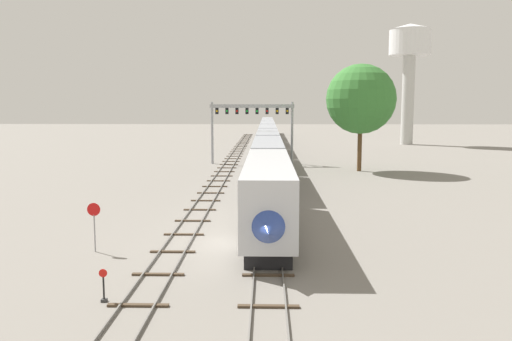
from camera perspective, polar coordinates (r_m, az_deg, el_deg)
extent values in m
plane|color=gray|center=(31.87, -2.29, -8.09)|extent=(400.00, 400.00, 0.00)
cube|color=slate|center=(91.06, 0.83, 1.98)|extent=(0.07, 200.00, 0.16)
cube|color=slate|center=(91.06, 1.74, 1.98)|extent=(0.07, 200.00, 0.16)
cube|color=#473828|center=(22.31, 1.39, -14.81)|extent=(2.60, 0.24, 0.10)
cube|color=#473828|center=(26.06, 1.37, -11.51)|extent=(2.60, 0.24, 0.10)
cube|color=#473828|center=(29.88, 1.35, -9.04)|extent=(2.60, 0.24, 0.10)
cube|color=#473828|center=(33.73, 1.34, -7.13)|extent=(2.60, 0.24, 0.10)
cube|color=#473828|center=(37.62, 1.33, -5.62)|extent=(2.60, 0.24, 0.10)
cube|color=#473828|center=(41.53, 1.32, -4.39)|extent=(2.60, 0.24, 0.10)
cube|color=#473828|center=(45.46, 1.32, -3.38)|extent=(2.60, 0.24, 0.10)
cube|color=#473828|center=(49.39, 1.31, -2.52)|extent=(2.60, 0.24, 0.10)
cube|color=#473828|center=(53.34, 1.31, -1.79)|extent=(2.60, 0.24, 0.10)
cube|color=#473828|center=(57.29, 1.30, -1.16)|extent=(2.60, 0.24, 0.10)
cube|color=#473828|center=(61.25, 1.30, -0.62)|extent=(2.60, 0.24, 0.10)
cube|color=#473828|center=(65.22, 1.30, -0.14)|extent=(2.60, 0.24, 0.10)
cube|color=#473828|center=(69.19, 1.29, 0.29)|extent=(2.60, 0.24, 0.10)
cube|color=#473828|center=(73.16, 1.29, 0.67)|extent=(2.60, 0.24, 0.10)
cube|color=#473828|center=(77.13, 1.29, 1.01)|extent=(2.60, 0.24, 0.10)
cube|color=#473828|center=(81.11, 1.29, 1.31)|extent=(2.60, 0.24, 0.10)
cube|color=#473828|center=(85.09, 1.29, 1.59)|extent=(2.60, 0.24, 0.10)
cube|color=#473828|center=(89.07, 1.28, 1.85)|extent=(2.60, 0.24, 0.10)
cube|color=#473828|center=(93.05, 1.28, 2.08)|extent=(2.60, 0.24, 0.10)
cube|color=#473828|center=(97.04, 1.28, 2.29)|extent=(2.60, 0.24, 0.10)
cube|color=#473828|center=(101.03, 1.28, 2.49)|extent=(2.60, 0.24, 0.10)
cube|color=#473828|center=(105.01, 1.28, 2.67)|extent=(2.60, 0.24, 0.10)
cube|color=#473828|center=(109.00, 1.28, 2.83)|extent=(2.60, 0.24, 0.10)
cube|color=#473828|center=(112.99, 1.28, 2.99)|extent=(2.60, 0.24, 0.10)
cube|color=#473828|center=(116.98, 1.28, 3.14)|extent=(2.60, 0.24, 0.10)
cube|color=#473828|center=(120.97, 1.28, 3.27)|extent=(2.60, 0.24, 0.10)
cube|color=#473828|center=(124.96, 1.27, 3.40)|extent=(2.60, 0.24, 0.10)
cube|color=#473828|center=(128.95, 1.27, 3.52)|extent=(2.60, 0.24, 0.10)
cube|color=#473828|center=(132.94, 1.27, 3.63)|extent=(2.60, 0.24, 0.10)
cube|color=#473828|center=(136.93, 1.27, 3.73)|extent=(2.60, 0.24, 0.10)
cube|color=#473828|center=(140.93, 1.27, 3.83)|extent=(2.60, 0.24, 0.10)
cube|color=#473828|center=(144.92, 1.27, 3.93)|extent=(2.60, 0.24, 0.10)
cube|color=#473828|center=(148.91, 1.27, 4.02)|extent=(2.60, 0.24, 0.10)
cube|color=#473828|center=(152.91, 1.27, 4.10)|extent=(2.60, 0.24, 0.10)
cube|color=#473828|center=(156.90, 1.27, 4.18)|extent=(2.60, 0.24, 0.10)
cube|color=#473828|center=(160.90, 1.27, 4.26)|extent=(2.60, 0.24, 0.10)
cube|color=#473828|center=(164.89, 1.27, 4.33)|extent=(2.60, 0.24, 0.10)
cube|color=#473828|center=(168.89, 1.27, 4.40)|extent=(2.60, 0.24, 0.10)
cube|color=#473828|center=(172.88, 1.27, 4.46)|extent=(2.60, 0.24, 0.10)
cube|color=#473828|center=(176.88, 1.27, 4.53)|extent=(2.60, 0.24, 0.10)
cube|color=#473828|center=(180.87, 1.27, 4.59)|extent=(2.60, 0.24, 0.10)
cube|color=#473828|center=(184.87, 1.27, 4.64)|extent=(2.60, 0.24, 0.10)
cube|color=#473828|center=(188.86, 1.27, 4.70)|extent=(2.60, 0.24, 0.10)
cube|color=slate|center=(71.43, -3.70, 0.52)|extent=(0.07, 160.00, 0.16)
cube|color=slate|center=(71.32, -2.55, 0.52)|extent=(0.07, 160.00, 0.16)
cube|color=#473828|center=(22.96, -12.92, -14.34)|extent=(2.60, 0.24, 0.10)
cube|color=#473828|center=(26.62, -10.79, -11.23)|extent=(2.60, 0.24, 0.10)
cube|color=#473828|center=(30.36, -9.21, -8.86)|extent=(2.60, 0.24, 0.10)
cube|color=#473828|center=(34.17, -7.99, -7.02)|extent=(2.60, 0.24, 0.10)
cube|color=#473828|center=(38.01, -7.03, -5.54)|extent=(2.60, 0.24, 0.10)
cube|color=#473828|center=(41.88, -6.24, -4.34)|extent=(2.60, 0.24, 0.10)
cube|color=#473828|center=(45.78, -5.60, -3.33)|extent=(2.60, 0.24, 0.10)
cube|color=#473828|center=(49.69, -5.05, -2.49)|extent=(2.60, 0.24, 0.10)
cube|color=#473828|center=(53.61, -4.58, -1.77)|extent=(2.60, 0.24, 0.10)
cube|color=#473828|center=(57.55, -4.18, -1.14)|extent=(2.60, 0.24, 0.10)
cube|color=#473828|center=(61.49, -3.83, -0.60)|extent=(2.60, 0.24, 0.10)
cube|color=#473828|center=(65.44, -3.52, -0.12)|extent=(2.60, 0.24, 0.10)
cube|color=#473828|center=(69.40, -3.25, 0.30)|extent=(2.60, 0.24, 0.10)
cube|color=#473828|center=(73.36, -3.01, 0.68)|extent=(2.60, 0.24, 0.10)
cube|color=#473828|center=(77.32, -2.79, 1.02)|extent=(2.60, 0.24, 0.10)
cube|color=#473828|center=(81.29, -2.59, 1.32)|extent=(2.60, 0.24, 0.10)
cube|color=#473828|center=(85.26, -2.41, 1.60)|extent=(2.60, 0.24, 0.10)
cube|color=#473828|center=(89.24, -2.25, 1.85)|extent=(2.60, 0.24, 0.10)
cube|color=#473828|center=(93.21, -2.10, 2.08)|extent=(2.60, 0.24, 0.10)
cube|color=#473828|center=(97.19, -1.97, 2.29)|extent=(2.60, 0.24, 0.10)
cube|color=#473828|center=(101.17, -1.84, 2.49)|extent=(2.60, 0.24, 0.10)
cube|color=#473828|center=(105.15, -1.72, 2.67)|extent=(2.60, 0.24, 0.10)
cube|color=#473828|center=(109.13, -1.61, 2.84)|extent=(2.60, 0.24, 0.10)
cube|color=#473828|center=(113.12, -1.51, 2.99)|extent=(2.60, 0.24, 0.10)
cube|color=#473828|center=(117.10, -1.42, 3.14)|extent=(2.60, 0.24, 0.10)
cube|color=#473828|center=(121.09, -1.33, 3.27)|extent=(2.60, 0.24, 0.10)
cube|color=#473828|center=(125.08, -1.25, 3.40)|extent=(2.60, 0.24, 0.10)
cube|color=#473828|center=(129.06, -1.17, 3.52)|extent=(2.60, 0.24, 0.10)
cube|color=#473828|center=(133.05, -1.10, 3.63)|extent=(2.60, 0.24, 0.10)
cube|color=#473828|center=(137.04, -1.03, 3.74)|extent=(2.60, 0.24, 0.10)
cube|color=#473828|center=(141.03, -0.97, 3.84)|extent=(2.60, 0.24, 0.10)
cube|color=#473828|center=(145.02, -0.91, 3.93)|extent=(2.60, 0.24, 0.10)
cube|color=#473828|center=(149.01, -0.85, 4.02)|extent=(2.60, 0.24, 0.10)
cube|color=silver|center=(34.20, 1.35, -2.06)|extent=(3.00, 18.15, 3.80)
cone|color=#2D479E|center=(25.18, 1.39, -6.37)|extent=(2.88, 2.60, 2.88)
cube|color=black|center=(26.25, 1.39, -2.38)|extent=(3.04, 1.80, 1.10)
cube|color=black|center=(34.67, 1.34, -5.97)|extent=(2.52, 16.33, 1.00)
cube|color=#9EA3AD|center=(53.19, 1.32, 1.28)|extent=(3.00, 18.15, 3.80)
cube|color=black|center=(53.15, 1.32, 1.71)|extent=(3.04, 16.70, 0.90)
cube|color=black|center=(53.49, 1.31, -1.28)|extent=(2.52, 16.33, 1.00)
cube|color=#9EA3AD|center=(72.26, 1.30, 2.86)|extent=(3.00, 18.15, 3.80)
cube|color=black|center=(72.23, 1.30, 3.17)|extent=(3.04, 16.70, 0.90)
cube|color=black|center=(72.48, 1.29, 0.96)|extent=(2.52, 16.33, 1.00)
cube|color=#9EA3AD|center=(91.36, 1.29, 3.77)|extent=(3.00, 18.15, 3.80)
cube|color=black|center=(91.34, 1.29, 4.02)|extent=(3.04, 16.70, 0.90)
cube|color=black|center=(91.54, 1.28, 2.27)|extent=(2.52, 16.33, 1.00)
cube|color=#9EA3AD|center=(110.48, 1.28, 4.37)|extent=(3.00, 18.15, 3.80)
cube|color=black|center=(110.46, 1.28, 4.58)|extent=(3.04, 16.70, 0.90)
cube|color=black|center=(110.62, 1.28, 3.13)|extent=(2.52, 16.33, 1.00)
cube|color=#9EA3AD|center=(129.60, 1.28, 4.80)|extent=(3.00, 18.15, 3.80)
cube|color=black|center=(129.59, 1.28, 4.97)|extent=(3.04, 16.70, 0.90)
cube|color=black|center=(129.73, 1.27, 3.74)|extent=(2.52, 16.33, 1.00)
cube|color=#9EA3AD|center=(148.74, 1.27, 5.11)|extent=(3.00, 18.15, 3.80)
cube|color=black|center=(148.72, 1.27, 5.27)|extent=(3.04, 16.70, 0.90)
cube|color=black|center=(148.84, 1.27, 4.19)|extent=(2.52, 16.33, 1.00)
cylinder|color=#999BA0|center=(74.52, -4.88, 4.16)|extent=(0.36, 0.36, 8.90)
cylinder|color=#999BA0|center=(74.18, 4.01, 4.15)|extent=(0.36, 0.36, 8.90)
cube|color=#999BA0|center=(74.02, -0.45, 7.15)|extent=(12.10, 0.36, 0.50)
cube|color=black|center=(74.40, -4.35, 6.59)|extent=(0.44, 0.32, 0.90)
sphere|color=yellow|center=(74.21, -4.36, 6.59)|extent=(0.28, 0.28, 0.28)
cube|color=black|center=(74.27, -3.24, 6.60)|extent=(0.44, 0.32, 0.90)
sphere|color=green|center=(74.08, -3.25, 6.59)|extent=(0.28, 0.28, 0.28)
cube|color=black|center=(74.17, -2.12, 6.60)|extent=(0.44, 0.32, 0.90)
sphere|color=red|center=(73.98, -2.13, 6.60)|extent=(0.28, 0.28, 0.28)
cube|color=black|center=(74.10, -1.00, 6.60)|extent=(0.44, 0.32, 0.90)
sphere|color=green|center=(73.91, -1.01, 6.60)|extent=(0.28, 0.28, 0.28)
cube|color=black|center=(74.06, 0.11, 6.60)|extent=(0.44, 0.32, 0.90)
sphere|color=green|center=(73.87, 0.11, 6.60)|extent=(0.28, 0.28, 0.28)
cube|color=black|center=(74.05, 1.23, 6.60)|extent=(0.44, 0.32, 0.90)
sphere|color=red|center=(73.86, 1.23, 6.60)|extent=(0.28, 0.28, 0.28)
cube|color=black|center=(74.06, 2.35, 6.60)|extent=(0.44, 0.32, 0.90)
sphere|color=yellow|center=(73.87, 2.36, 6.60)|extent=(0.28, 0.28, 0.28)
cube|color=black|center=(74.10, 3.47, 6.59)|extent=(0.44, 0.32, 0.90)
sphere|color=yellow|center=(73.91, 3.48, 6.59)|extent=(0.28, 0.28, 0.28)
cylinder|color=beige|center=(116.04, 16.47, 7.47)|extent=(2.60, 2.60, 18.96)
cylinder|color=white|center=(116.79, 16.68, 13.44)|extent=(8.66, 8.66, 5.35)
cone|color=white|center=(117.20, 16.74, 15.03)|extent=(8.83, 8.83, 1.20)
cylinder|color=black|center=(23.66, -16.51, -12.50)|extent=(0.08, 0.08, 1.10)
cylinder|color=red|center=(23.41, -16.59, -10.84)|extent=(0.36, 0.03, 0.36)
cube|color=#333333|center=(23.83, -16.46, -13.62)|extent=(0.24, 0.24, 0.12)
cylinder|color=gray|center=(31.27, -17.42, -6.65)|extent=(0.08, 0.08, 2.20)
cylinder|color=red|center=(30.95, -17.53, -4.14)|extent=(0.76, 0.03, 0.76)
cylinder|color=brown|center=(67.34, 11.40, 2.53)|extent=(0.56, 0.56, 6.12)
sphere|color=#387A33|center=(67.13, 11.53, 7.77)|extent=(8.84, 8.84, 8.84)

